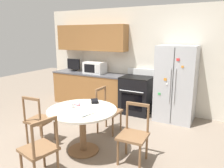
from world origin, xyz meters
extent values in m
plane|color=gray|center=(0.00, 0.00, 0.00)|extent=(14.00, 14.00, 0.00)
cube|color=silver|center=(0.00, 2.65, 1.30)|extent=(5.20, 0.10, 2.60)
cube|color=#936033|center=(-1.17, 2.43, 1.84)|extent=(2.07, 0.34, 0.68)
cube|color=#936033|center=(-1.17, 2.29, 0.43)|extent=(2.07, 0.62, 0.86)
cube|color=#4C4C51|center=(-1.17, 2.29, 0.88)|extent=(2.09, 0.64, 0.03)
cube|color=#B2B5BA|center=(1.20, 2.24, 0.85)|extent=(0.84, 0.69, 1.70)
cube|color=#333333|center=(1.20, 1.89, 0.85)|extent=(0.01, 0.01, 1.64)
cylinder|color=silver|center=(1.15, 1.87, 0.89)|extent=(0.02, 0.02, 0.72)
cylinder|color=silver|center=(1.25, 1.87, 0.89)|extent=(0.02, 0.02, 0.72)
cube|color=red|center=(1.28, 1.89, 1.43)|extent=(0.07, 0.02, 0.05)
cube|color=orange|center=(1.38, 1.89, 1.29)|extent=(0.05, 0.02, 0.04)
cube|color=orange|center=(1.04, 1.89, 1.00)|extent=(0.07, 0.02, 0.05)
cube|color=white|center=(1.08, 1.89, 0.90)|extent=(0.04, 0.02, 0.03)
cube|color=#3FB259|center=(0.93, 1.89, 0.67)|extent=(0.06, 0.01, 0.05)
cube|color=black|center=(0.25, 2.26, 0.45)|extent=(0.73, 0.64, 0.90)
cube|color=black|center=(0.25, 1.94, 0.36)|extent=(0.53, 0.01, 0.40)
cylinder|color=silver|center=(0.25, 1.91, 0.63)|extent=(0.60, 0.02, 0.02)
cube|color=black|center=(0.25, 2.26, 0.91)|extent=(0.73, 0.64, 0.02)
cube|color=white|center=(0.25, 2.55, 1.00)|extent=(0.73, 0.06, 0.16)
cube|color=white|center=(-0.98, 2.30, 1.05)|extent=(0.55, 0.39, 0.31)
cube|color=black|center=(-1.03, 2.10, 1.05)|extent=(0.32, 0.01, 0.22)
cube|color=silver|center=(-0.78, 2.10, 1.05)|extent=(0.11, 0.01, 0.22)
cylinder|color=black|center=(-1.71, 2.31, 0.91)|extent=(0.16, 0.16, 0.02)
cylinder|color=black|center=(-1.71, 2.31, 0.94)|extent=(0.03, 0.03, 0.04)
cube|color=black|center=(-1.71, 2.31, 1.11)|extent=(0.41, 0.05, 0.29)
cylinder|color=beige|center=(0.16, 0.09, 0.73)|extent=(1.13, 1.13, 0.03)
cylinder|color=brown|center=(0.16, 0.09, 0.37)|extent=(0.11, 0.11, 0.69)
cylinder|color=brown|center=(0.16, 0.09, 0.01)|extent=(0.52, 0.52, 0.03)
cube|color=brown|center=(0.05, -0.77, 0.43)|extent=(0.50, 0.50, 0.04)
cylinder|color=brown|center=(-0.16, -0.90, 0.21)|extent=(0.04, 0.04, 0.41)
cylinder|color=brown|center=(-0.08, -0.57, 0.21)|extent=(0.04, 0.04, 0.41)
cylinder|color=brown|center=(0.26, -0.64, 0.21)|extent=(0.04, 0.04, 0.41)
cylinder|color=brown|center=(0.20, -0.98, 0.68)|extent=(0.04, 0.04, 0.45)
cylinder|color=brown|center=(0.27, -0.64, 0.68)|extent=(0.04, 0.04, 0.45)
cube|color=brown|center=(0.23, -0.81, 0.88)|extent=(0.11, 0.34, 0.04)
cube|color=brown|center=(1.02, 0.17, 0.43)|extent=(0.44, 0.44, 0.04)
cylinder|color=brown|center=(1.20, 0.01, 0.21)|extent=(0.04, 0.04, 0.41)
cylinder|color=brown|center=(0.86, -0.01, 0.21)|extent=(0.04, 0.04, 0.41)
cylinder|color=brown|center=(1.19, 0.35, 0.21)|extent=(0.04, 0.04, 0.41)
cylinder|color=brown|center=(0.84, 0.34, 0.21)|extent=(0.04, 0.04, 0.41)
cylinder|color=brown|center=(1.19, 0.37, 0.68)|extent=(0.04, 0.04, 0.45)
cylinder|color=brown|center=(0.84, 0.35, 0.68)|extent=(0.04, 0.04, 0.45)
cube|color=brown|center=(1.01, 0.36, 0.88)|extent=(0.35, 0.05, 0.04)
cube|color=brown|center=(-0.70, -0.01, 0.43)|extent=(0.45, 0.45, 0.04)
cylinder|color=brown|center=(-0.89, 0.15, 0.21)|extent=(0.04, 0.04, 0.41)
cylinder|color=brown|center=(-0.54, 0.18, 0.21)|extent=(0.04, 0.04, 0.41)
cylinder|color=brown|center=(-0.86, -0.19, 0.21)|extent=(0.04, 0.04, 0.41)
cylinder|color=brown|center=(-0.52, -0.17, 0.21)|extent=(0.04, 0.04, 0.41)
cylinder|color=brown|center=(-0.86, -0.21, 0.68)|extent=(0.04, 0.04, 0.45)
cylinder|color=brown|center=(-0.51, -0.18, 0.68)|extent=(0.04, 0.04, 0.45)
cube|color=brown|center=(-0.69, -0.20, 0.88)|extent=(0.35, 0.06, 0.04)
cube|color=brown|center=(0.19, 0.96, 0.43)|extent=(0.42, 0.42, 0.04)
cylinder|color=brown|center=(0.36, 1.13, 0.21)|extent=(0.04, 0.04, 0.41)
cylinder|color=brown|center=(0.36, 0.78, 0.21)|extent=(0.04, 0.04, 0.41)
cylinder|color=brown|center=(0.02, 1.13, 0.21)|extent=(0.04, 0.04, 0.41)
cylinder|color=brown|center=(0.02, 0.78, 0.21)|extent=(0.04, 0.04, 0.41)
cylinder|color=brown|center=(0.00, 1.13, 0.68)|extent=(0.04, 0.04, 0.45)
cylinder|color=brown|center=(0.00, 0.78, 0.68)|extent=(0.04, 0.04, 0.45)
cube|color=brown|center=(0.00, 0.96, 0.88)|extent=(0.04, 0.34, 0.04)
cylinder|color=silver|center=(-0.02, 0.05, 0.79)|extent=(0.08, 0.08, 0.08)
cylinder|color=red|center=(-0.02, 0.05, 0.77)|extent=(0.07, 0.07, 0.05)
cylinder|color=pink|center=(-0.04, 0.20, 0.77)|extent=(0.16, 0.09, 0.05)
cube|color=black|center=(0.18, 0.44, 0.76)|extent=(0.15, 0.15, 0.03)
cube|color=black|center=(0.16, 0.46, 0.79)|extent=(0.16, 0.15, 0.06)
cube|color=white|center=(0.32, -0.05, 0.75)|extent=(0.32, 0.36, 0.01)
cube|color=beige|center=(0.32, -0.05, 0.76)|extent=(0.31, 0.36, 0.01)
cube|color=silver|center=(0.32, -0.05, 0.77)|extent=(0.29, 0.35, 0.01)
camera|label=1|loc=(2.17, -2.66, 1.93)|focal=35.00mm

